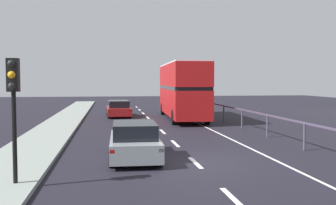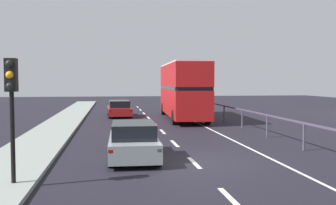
{
  "view_description": "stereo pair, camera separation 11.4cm",
  "coord_description": "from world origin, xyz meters",
  "px_view_note": "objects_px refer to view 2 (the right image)",
  "views": [
    {
      "loc": [
        -3.03,
        -13.52,
        2.92
      ],
      "look_at": [
        0.3,
        8.06,
        1.69
      ],
      "focal_mm": 40.83,
      "sensor_mm": 36.0,
      "label": 1
    },
    {
      "loc": [
        -2.92,
        -13.54,
        2.92
      ],
      "look_at": [
        0.3,
        8.06,
        1.69
      ],
      "focal_mm": 40.83,
      "sensor_mm": 36.0,
      "label": 2
    }
  ],
  "objects_px": {
    "double_decker_bus_red": "(183,89)",
    "hatchback_car_near": "(133,141)",
    "sedan_car_ahead": "(119,109)",
    "traffic_signal_pole": "(11,90)"
  },
  "relations": [
    {
      "from": "double_decker_bus_red",
      "to": "hatchback_car_near",
      "type": "xyz_separation_m",
      "value": [
        -4.64,
        -14.59,
        -1.63
      ]
    },
    {
      "from": "traffic_signal_pole",
      "to": "sedan_car_ahead",
      "type": "height_order",
      "value": "traffic_signal_pole"
    },
    {
      "from": "double_decker_bus_red",
      "to": "sedan_car_ahead",
      "type": "bearing_deg",
      "value": 153.02
    },
    {
      "from": "double_decker_bus_red",
      "to": "sedan_car_ahead",
      "type": "height_order",
      "value": "double_decker_bus_red"
    },
    {
      "from": "double_decker_bus_red",
      "to": "hatchback_car_near",
      "type": "relative_size",
      "value": 2.51
    },
    {
      "from": "hatchback_car_near",
      "to": "sedan_car_ahead",
      "type": "relative_size",
      "value": 0.94
    },
    {
      "from": "double_decker_bus_red",
      "to": "sedan_car_ahead",
      "type": "relative_size",
      "value": 2.35
    },
    {
      "from": "double_decker_bus_red",
      "to": "traffic_signal_pole",
      "type": "distance_m",
      "value": 19.85
    },
    {
      "from": "sedan_car_ahead",
      "to": "hatchback_car_near",
      "type": "bearing_deg",
      "value": -91.44
    },
    {
      "from": "traffic_signal_pole",
      "to": "sedan_car_ahead",
      "type": "xyz_separation_m",
      "value": [
        3.3,
        20.82,
        -2.05
      ]
    }
  ]
}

